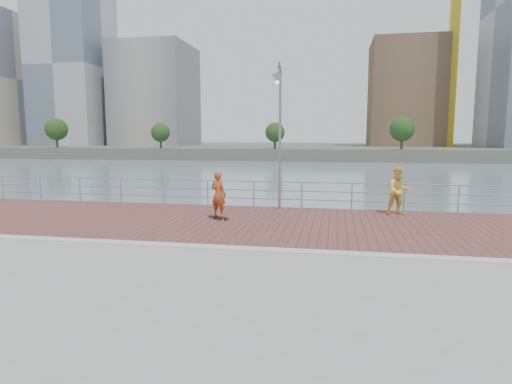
% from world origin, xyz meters
% --- Properties ---
extents(water, '(400.00, 400.00, 0.00)m').
position_xyz_m(water, '(0.00, 0.00, -2.00)').
color(water, slate).
rests_on(water, ground).
extents(brick_lane, '(40.00, 6.80, 0.02)m').
position_xyz_m(brick_lane, '(0.00, 3.60, 0.01)').
color(brick_lane, brown).
rests_on(brick_lane, seawall).
extents(curb, '(40.00, 0.40, 0.06)m').
position_xyz_m(curb, '(0.00, 0.00, 0.03)').
color(curb, '#B7B5AD').
rests_on(curb, seawall).
extents(far_shore, '(320.00, 95.00, 2.50)m').
position_xyz_m(far_shore, '(0.00, 122.50, -0.75)').
color(far_shore, '#4C5142').
rests_on(far_shore, ground).
extents(guardrail, '(39.06, 0.06, 1.13)m').
position_xyz_m(guardrail, '(0.00, 7.00, 0.69)').
color(guardrail, '#8C9EA8').
rests_on(guardrail, brick_lane).
extents(street_lamp, '(0.41, 1.19, 5.62)m').
position_xyz_m(street_lamp, '(0.15, 6.09, 3.99)').
color(street_lamp, gray).
rests_on(street_lamp, brick_lane).
extents(skateboard, '(0.79, 0.44, 0.09)m').
position_xyz_m(skateboard, '(-1.73, 3.89, 0.09)').
color(skateboard, black).
rests_on(skateboard, brick_lane).
extents(skateboarder, '(0.70, 0.57, 1.65)m').
position_xyz_m(skateboarder, '(-1.73, 3.89, 0.93)').
color(skateboarder, '#AE4317').
rests_on(skateboarder, skateboard).
extents(bystander, '(1.02, 0.86, 1.85)m').
position_xyz_m(bystander, '(4.78, 6.09, 0.95)').
color(bystander, yellow).
rests_on(bystander, brick_lane).
extents(tower_crane, '(47.00, 2.00, 50.70)m').
position_xyz_m(tower_crane, '(27.36, 104.00, 33.50)').
color(tower_crane, gold).
rests_on(tower_crane, far_shore).
extents(skyline, '(233.00, 41.00, 70.11)m').
position_xyz_m(skyline, '(30.16, 104.09, 25.15)').
color(skyline, '#ADA38E').
rests_on(skyline, far_shore).
extents(shoreline_trees, '(110.02, 5.08, 6.77)m').
position_xyz_m(shoreline_trees, '(-5.71, 77.00, 4.40)').
color(shoreline_trees, '#473323').
rests_on(shoreline_trees, far_shore).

